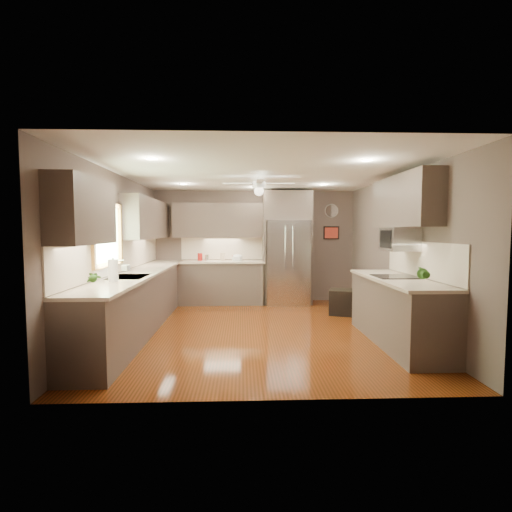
{
  "coord_description": "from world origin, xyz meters",
  "views": [
    {
      "loc": [
        -0.28,
        -5.9,
        1.61
      ],
      "look_at": [
        -0.04,
        0.6,
        1.16
      ],
      "focal_mm": 26.0,
      "sensor_mm": 36.0,
      "label": 1
    }
  ],
  "objects": [
    {
      "name": "floor",
      "position": [
        0.0,
        0.0,
        0.0
      ],
      "size": [
        5.0,
        5.0,
        0.0
      ],
      "primitive_type": "plane",
      "color": "#462209",
      "rests_on": "ground"
    },
    {
      "name": "wall_left",
      "position": [
        -2.25,
        0.0,
        1.25
      ],
      "size": [
        0.0,
        5.0,
        5.0
      ],
      "primitive_type": "plane",
      "rotation": [
        1.57,
        0.0,
        1.57
      ],
      "color": "brown",
      "rests_on": "ground"
    },
    {
      "name": "wall_right",
      "position": [
        2.25,
        0.0,
        1.25
      ],
      "size": [
        0.0,
        5.0,
        5.0
      ],
      "primitive_type": "plane",
      "rotation": [
        1.57,
        0.0,
        -1.57
      ],
      "color": "brown",
      "rests_on": "ground"
    },
    {
      "name": "left_run",
      "position": [
        -1.95,
        0.15,
        0.48
      ],
      "size": [
        0.65,
        4.7,
        1.45
      ],
      "color": "#4E4139",
      "rests_on": "ground"
    },
    {
      "name": "microwave",
      "position": [
        2.03,
        -0.55,
        1.48
      ],
      "size": [
        0.43,
        0.55,
        0.34
      ],
      "color": "silver",
      "rests_on": "wall_right"
    },
    {
      "name": "recessed_lights",
      "position": [
        -0.04,
        0.4,
        2.49
      ],
      "size": [
        2.84,
        3.14,
        0.01
      ],
      "color": "white",
      "rests_on": "ceiling"
    },
    {
      "name": "framed_print",
      "position": [
        1.75,
        2.48,
        1.55
      ],
      "size": [
        0.36,
        0.03,
        0.3
      ],
      "color": "black",
      "rests_on": "wall_back"
    },
    {
      "name": "uppers",
      "position": [
        -0.74,
        0.71,
        1.87
      ],
      "size": [
        4.5,
        4.7,
        0.95
      ],
      "color": "#4E4139",
      "rests_on": "wall_left"
    },
    {
      "name": "ceiling_fan",
      "position": [
        -0.0,
        0.3,
        2.33
      ],
      "size": [
        1.18,
        1.18,
        0.32
      ],
      "color": "white",
      "rests_on": "ceiling"
    },
    {
      "name": "canister_b",
      "position": [
        -1.05,
        2.23,
        1.01
      ],
      "size": [
        0.09,
        0.09,
        0.14
      ],
      "primitive_type": "cylinder",
      "rotation": [
        0.0,
        0.0,
        -0.07
      ],
      "color": "silver",
      "rests_on": "back_run"
    },
    {
      "name": "right_run",
      "position": [
        1.93,
        -0.8,
        0.48
      ],
      "size": [
        0.7,
        2.2,
        1.45
      ],
      "color": "#4E4139",
      "rests_on": "ground"
    },
    {
      "name": "potted_plant_right",
      "position": [
        1.9,
        -1.56,
        1.09
      ],
      "size": [
        0.18,
        0.16,
        0.31
      ],
      "primitive_type": "imported",
      "rotation": [
        0.0,
        0.0,
        -0.14
      ],
      "color": "#2A5919",
      "rests_on": "right_run"
    },
    {
      "name": "potted_plant_left",
      "position": [
        -1.96,
        -1.72,
        1.08
      ],
      "size": [
        0.17,
        0.13,
        0.28
      ],
      "primitive_type": "imported",
      "rotation": [
        0.0,
        0.0,
        0.24
      ],
      "color": "#2A5919",
      "rests_on": "left_run"
    },
    {
      "name": "refrigerator",
      "position": [
        0.7,
        2.16,
        1.19
      ],
      "size": [
        1.06,
        0.75,
        2.45
      ],
      "color": "silver",
      "rests_on": "ground"
    },
    {
      "name": "bowl",
      "position": [
        -0.39,
        2.16,
        0.97
      ],
      "size": [
        0.24,
        0.24,
        0.06
      ],
      "primitive_type": "imported",
      "rotation": [
        0.0,
        0.0,
        0.03
      ],
      "color": "#C5AF94",
      "rests_on": "back_run"
    },
    {
      "name": "canister_c",
      "position": [
        -0.72,
        2.25,
        1.03
      ],
      "size": [
        0.11,
        0.11,
        0.17
      ],
      "primitive_type": "cylinder",
      "rotation": [
        0.0,
        0.0,
        -0.08
      ],
      "color": "#C5AF94",
      "rests_on": "back_run"
    },
    {
      "name": "soap_bottle",
      "position": [
        -2.06,
        -0.17,
        1.04
      ],
      "size": [
        0.09,
        0.1,
        0.19
      ],
      "primitive_type": "imported",
      "rotation": [
        0.0,
        0.0,
        -0.07
      ],
      "color": "white",
      "rests_on": "left_run"
    },
    {
      "name": "canister_a",
      "position": [
        -1.21,
        2.26,
        1.02
      ],
      "size": [
        0.13,
        0.13,
        0.17
      ],
      "primitive_type": "cylinder",
      "rotation": [
        0.0,
        0.0,
        -0.27
      ],
      "color": "#9C1411",
      "rests_on": "back_run"
    },
    {
      "name": "paper_towel",
      "position": [
        -1.97,
        -1.03,
        1.08
      ],
      "size": [
        0.13,
        0.13,
        0.32
      ],
      "color": "white",
      "rests_on": "left_run"
    },
    {
      "name": "canister_d",
      "position": [
        -0.47,
        2.25,
        1.0
      ],
      "size": [
        0.1,
        0.1,
        0.11
      ],
      "primitive_type": "cylinder",
      "rotation": [
        0.0,
        0.0,
        0.37
      ],
      "color": "#9C1411",
      "rests_on": "back_run"
    },
    {
      "name": "wall_front",
      "position": [
        0.0,
        -2.5,
        1.25
      ],
      "size": [
        4.5,
        0.0,
        4.5
      ],
      "primitive_type": "plane",
      "rotation": [
        -1.57,
        0.0,
        0.0
      ],
      "color": "brown",
      "rests_on": "ground"
    },
    {
      "name": "ceiling",
      "position": [
        0.0,
        0.0,
        2.5
      ],
      "size": [
        5.0,
        5.0,
        0.0
      ],
      "primitive_type": "plane",
      "rotation": [
        3.14,
        0.0,
        0.0
      ],
      "color": "white",
      "rests_on": "ground"
    },
    {
      "name": "stool",
      "position": [
        1.61,
        1.05,
        0.24
      ],
      "size": [
        0.55,
        0.55,
        0.5
      ],
      "color": "black",
      "rests_on": "ground"
    },
    {
      "name": "wall_back",
      "position": [
        0.0,
        2.5,
        1.25
      ],
      "size": [
        4.5,
        0.0,
        4.5
      ],
      "primitive_type": "plane",
      "rotation": [
        1.57,
        0.0,
        0.0
      ],
      "color": "brown",
      "rests_on": "ground"
    },
    {
      "name": "window",
      "position": [
        -2.22,
        -0.5,
        1.55
      ],
      "size": [
        0.05,
        1.12,
        0.92
      ],
      "color": "#BFF2B2",
      "rests_on": "wall_left"
    },
    {
      "name": "wall_clock",
      "position": [
        1.75,
        2.48,
        2.05
      ],
      "size": [
        0.3,
        0.03,
        0.3
      ],
      "color": "white",
      "rests_on": "wall_back"
    },
    {
      "name": "sink",
      "position": [
        -1.93,
        -0.5,
        0.91
      ],
      "size": [
        0.5,
        0.7,
        0.32
      ],
      "color": "silver",
      "rests_on": "left_run"
    },
    {
      "name": "back_run",
      "position": [
        -0.72,
        2.2,
        0.48
      ],
      "size": [
        1.85,
        0.65,
        1.45
      ],
      "color": "#4E4139",
      "rests_on": "ground"
    }
  ]
}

